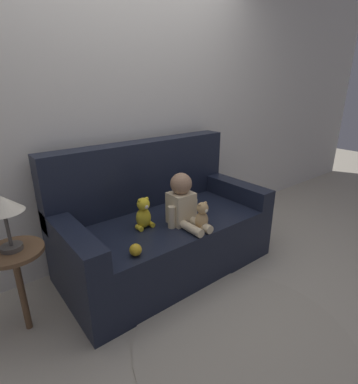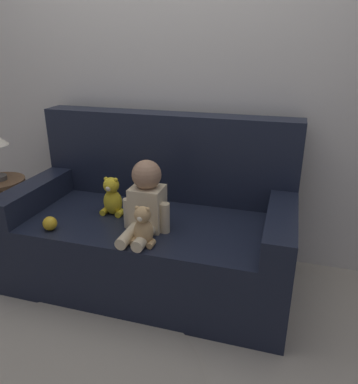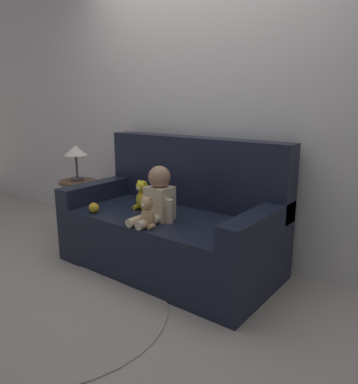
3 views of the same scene
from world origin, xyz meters
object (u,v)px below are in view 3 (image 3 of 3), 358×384
object	(u,v)px
couch	(174,225)
person_baby	(158,198)
toy_ball	(94,208)
side_table	(77,169)
teddy_bear_brown	(147,213)
plush_toy_side	(142,196)

from	to	relation	value
couch	person_baby	distance (m)	0.37
couch	toy_ball	size ratio (longest dim) A/B	21.23
couch	person_baby	xyz separation A→B (m)	(0.04, -0.23, 0.28)
person_baby	side_table	distance (m)	1.16
toy_ball	side_table	bearing A→B (deg)	151.74
person_baby	teddy_bear_brown	xyz separation A→B (m)	(0.05, -0.17, -0.07)
toy_ball	couch	bearing A→B (deg)	39.43
person_baby	teddy_bear_brown	world-z (taller)	person_baby
person_baby	toy_ball	bearing A→B (deg)	-162.43
person_baby	plush_toy_side	distance (m)	0.31
teddy_bear_brown	toy_ball	distance (m)	0.57
person_baby	plush_toy_side	xyz separation A→B (m)	(-0.27, 0.13, -0.06)
teddy_bear_brown	plush_toy_side	xyz separation A→B (m)	(-0.32, 0.29, 0.01)
couch	plush_toy_side	xyz separation A→B (m)	(-0.24, -0.10, 0.23)
toy_ball	side_table	xyz separation A→B (m)	(-0.63, 0.34, 0.19)
toy_ball	side_table	size ratio (longest dim) A/B	0.09
side_table	toy_ball	bearing A→B (deg)	-28.26
plush_toy_side	side_table	xyz separation A→B (m)	(-0.87, 0.04, 0.12)
plush_toy_side	side_table	world-z (taller)	side_table
toy_ball	person_baby	bearing A→B (deg)	17.57
couch	toy_ball	xyz separation A→B (m)	(-0.48, -0.40, 0.15)
teddy_bear_brown	side_table	world-z (taller)	side_table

